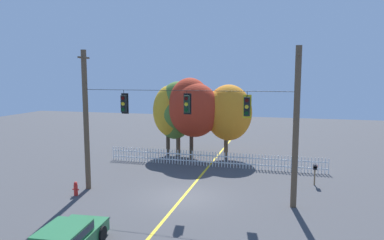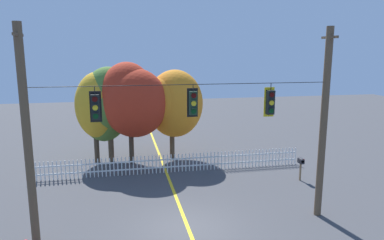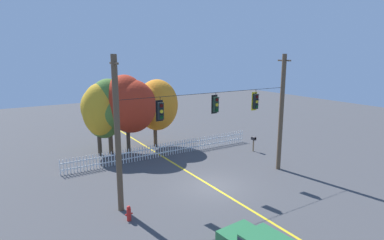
{
  "view_description": "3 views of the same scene",
  "coord_description": "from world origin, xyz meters",
  "views": [
    {
      "loc": [
        5.28,
        -18.31,
        6.75
      ],
      "look_at": [
        0.14,
        1.43,
        4.17
      ],
      "focal_mm": 33.06,
      "sensor_mm": 36.0,
      "label": 1
    },
    {
      "loc": [
        -2.53,
        -13.46,
        7.19
      ],
      "look_at": [
        0.37,
        0.95,
        4.36
      ],
      "focal_mm": 33.27,
      "sensor_mm": 36.0,
      "label": 2
    },
    {
      "loc": [
        -10.91,
        -15.35,
        8.23
      ],
      "look_at": [
        -0.46,
        1.6,
        4.05
      ],
      "focal_mm": 29.7,
      "sensor_mm": 36.0,
      "label": 3
    }
  ],
  "objects": [
    {
      "name": "autumn_oak_far_east",
      "position": [
        -1.86,
        9.22,
        4.18
      ],
      "size": [
        4.23,
        3.71,
        6.57
      ],
      "color": "#473828",
      "rests_on": "ground"
    },
    {
      "name": "signal_support_span",
      "position": [
        0.0,
        0.0,
        4.17
      ],
      "size": [
        12.15,
        1.1,
        8.21
      ],
      "color": "brown",
      "rests_on": "ground"
    },
    {
      "name": "traffic_signal_westbound_side",
      "position": [
        0.23,
        0.01,
        5.22
      ],
      "size": [
        0.43,
        0.38,
        1.3
      ],
      "color": "black"
    },
    {
      "name": "traffic_signal_southbound_primary",
      "position": [
        3.45,
        0.01,
        5.16
      ],
      "size": [
        0.43,
        0.38,
        1.4
      ],
      "color": "black"
    },
    {
      "name": "fire_hydrant",
      "position": [
        -5.96,
        -1.28,
        0.39
      ],
      "size": [
        0.38,
        0.22,
        0.8
      ],
      "color": "red",
      "rests_on": "ground"
    },
    {
      "name": "autumn_maple_mid",
      "position": [
        -3.38,
        10.1,
        3.83
      ],
      "size": [
        4.07,
        3.59,
        6.26
      ],
      "color": "brown",
      "rests_on": "ground"
    },
    {
      "name": "ground",
      "position": [
        0.0,
        0.0,
        0.0
      ],
      "size": [
        80.0,
        80.0,
        0.0
      ],
      "primitive_type": "plane",
      "color": "#424244"
    },
    {
      "name": "roadside_mailbox",
      "position": [
        7.28,
        4.14,
        1.07
      ],
      "size": [
        0.25,
        0.44,
        1.32
      ],
      "color": "brown",
      "rests_on": "ground"
    },
    {
      "name": "parked_car",
      "position": [
        -2.51,
        -7.34,
        0.6
      ],
      "size": [
        2.16,
        4.23,
        1.15
      ],
      "color": "#286B3D",
      "rests_on": "ground"
    },
    {
      "name": "white_picket_fence",
      "position": [
        0.3,
        6.95,
        0.56
      ],
      "size": [
        16.29,
        0.06,
        1.12
      ],
      "color": "white",
      "rests_on": "ground"
    },
    {
      "name": "traffic_signal_northbound_primary",
      "position": [
        -3.47,
        0.01,
        5.17
      ],
      "size": [
        0.43,
        0.38,
        1.36
      ],
      "color": "black"
    },
    {
      "name": "lane_centerline_stripe",
      "position": [
        0.0,
        0.0,
        0.0
      ],
      "size": [
        0.16,
        36.0,
        0.01
      ],
      "primitive_type": "cube",
      "color": "gold",
      "rests_on": "ground"
    },
    {
      "name": "autumn_maple_near_fence",
      "position": [
        -3.92,
        10.06,
        3.87
      ],
      "size": [
        3.15,
        3.19,
        5.95
      ],
      "color": "#473828",
      "rests_on": "ground"
    },
    {
      "name": "autumn_maple_far_west",
      "position": [
        0.8,
        9.79,
        3.81
      ],
      "size": [
        3.93,
        3.28,
        6.03
      ],
      "color": "brown",
      "rests_on": "ground"
    }
  ]
}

